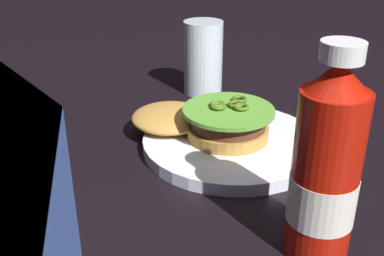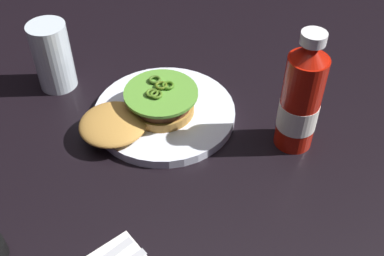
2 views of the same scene
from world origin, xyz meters
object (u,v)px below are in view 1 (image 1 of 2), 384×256
(dinner_plate, at_px, (231,143))
(water_glass, at_px, (203,58))
(ketchup_bottle, at_px, (326,171))
(burger_sandwich, at_px, (206,121))

(dinner_plate, xyz_separation_m, water_glass, (0.11, -0.21, 0.06))
(dinner_plate, distance_m, ketchup_bottle, 0.25)
(burger_sandwich, bearing_deg, dinner_plate, 172.66)
(burger_sandwich, distance_m, ketchup_bottle, 0.27)
(ketchup_bottle, height_order, water_glass, ketchup_bottle)
(dinner_plate, bearing_deg, burger_sandwich, -7.34)
(water_glass, bearing_deg, dinner_plate, 116.40)
(burger_sandwich, bearing_deg, water_glass, -72.69)
(burger_sandwich, relative_size, ketchup_bottle, 0.99)
(dinner_plate, height_order, ketchup_bottle, ketchup_bottle)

